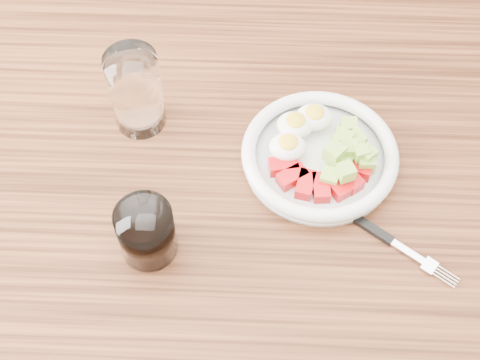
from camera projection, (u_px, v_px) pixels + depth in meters
name	position (u px, v px, depth m)	size (l,w,h in m)	color
dining_table	(246.00, 232.00, 1.01)	(1.50, 0.90, 0.77)	brown
bowl	(319.00, 154.00, 0.94)	(0.22, 0.22, 0.05)	white
fork	(380.00, 234.00, 0.89)	(0.16, 0.12, 0.01)	black
water_glass	(136.00, 91.00, 0.94)	(0.07, 0.07, 0.13)	white
coffee_glass	(146.00, 232.00, 0.85)	(0.07, 0.07, 0.08)	white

